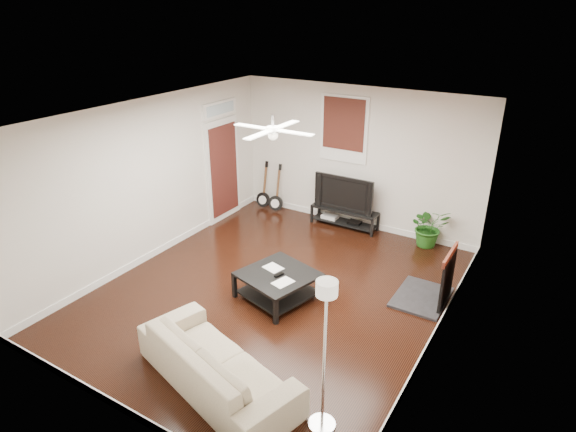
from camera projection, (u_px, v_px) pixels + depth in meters
room at (274, 210)px, 7.19m from camera, size 5.01×6.01×2.81m
brick_accent at (463, 222)px, 6.79m from camera, size 0.02×2.20×2.80m
fireplace at (434, 275)px, 7.30m from camera, size 0.80×1.10×0.92m
window_back at (344, 129)px, 9.43m from camera, size 1.00×0.06×1.30m
door_left at (223, 161)px, 9.90m from camera, size 0.08×1.00×2.50m
tv_stand at (344, 218)px, 9.90m from camera, size 1.38×0.37×0.39m
tv at (346, 192)px, 9.69m from camera, size 1.23×0.16×0.71m
coffee_table at (278, 285)px, 7.50m from camera, size 1.25×1.25×0.43m
sofa at (217, 363)px, 5.72m from camera, size 2.39×1.47×0.65m
floor_lamp at (324, 358)px, 4.92m from camera, size 0.37×0.37×1.83m
potted_plant at (429, 227)px, 9.04m from camera, size 0.91×0.88×0.77m
guitar_left at (263, 185)px, 10.67m from camera, size 0.34×0.25×1.04m
guitar_right at (276, 189)px, 10.48m from camera, size 0.36×0.28×1.04m
ceiling_fan at (273, 130)px, 6.70m from camera, size 1.24×1.24×0.32m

